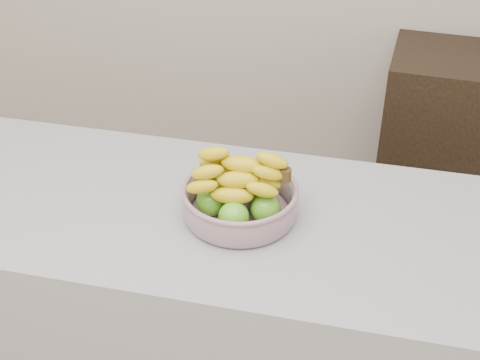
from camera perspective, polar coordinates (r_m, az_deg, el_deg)
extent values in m
cube|color=#919199|center=(1.90, -4.14, -13.25)|extent=(2.00, 0.60, 0.90)
cube|color=black|center=(2.71, 17.00, 1.43)|extent=(0.52, 0.42, 0.89)
cylinder|color=#9EA9BE|center=(1.57, 0.00, -2.86)|extent=(0.23, 0.23, 0.01)
torus|color=#9EA9BE|center=(1.53, 0.00, -0.83)|extent=(0.27, 0.27, 0.01)
sphere|color=#57A41C|center=(1.49, -0.55, -3.16)|extent=(0.07, 0.07, 0.07)
sphere|color=#57A41C|center=(1.52, 2.19, -2.42)|extent=(0.07, 0.07, 0.07)
sphere|color=#57A41C|center=(1.58, 1.81, -0.71)|extent=(0.07, 0.07, 0.07)
sphere|color=#57A41C|center=(1.59, -0.97, -0.37)|extent=(0.07, 0.07, 0.07)
sphere|color=#57A41C|center=(1.54, -2.49, -1.82)|extent=(0.07, 0.07, 0.07)
ellipsoid|color=yellow|center=(1.49, -0.69, -1.33)|extent=(0.17, 0.06, 0.04)
ellipsoid|color=yellow|center=(1.52, -0.33, -0.40)|extent=(0.17, 0.04, 0.04)
ellipsoid|color=yellow|center=(1.55, 0.01, 0.48)|extent=(0.17, 0.06, 0.04)
ellipsoid|color=yellow|center=(1.48, -0.19, 0.02)|extent=(0.17, 0.07, 0.04)
ellipsoid|color=yellow|center=(1.52, 0.19, 0.99)|extent=(0.17, 0.07, 0.04)
ellipsoid|color=yellow|center=(1.49, 0.20, 1.34)|extent=(0.17, 0.04, 0.04)
cylinder|color=#3B2C13|center=(1.48, 3.90, 0.44)|extent=(0.03, 0.03, 0.03)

